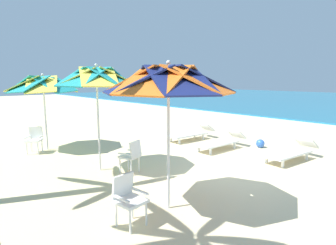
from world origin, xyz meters
The scene contains 11 objects.
ground_plane centered at (0.00, 0.00, 0.00)m, with size 80.00×80.00×0.00m, color beige.
beach_umbrella_0 centered at (0.38, -2.87, 2.40)m, with size 2.39×2.39×2.76m.
plastic_chair_0 centered at (0.37, -3.77, 0.50)m, with size 0.51×0.49×0.87m.
beach_umbrella_1 centered at (-2.47, -2.76, 2.46)m, with size 2.19×2.19×2.82m.
plastic_chair_1 centered at (-1.70, -2.26, 0.50)m, with size 0.58×0.56×0.87m.
beach_umbrella_2 centered at (-5.64, -3.05, 2.24)m, with size 2.39×2.39×2.61m.
plastic_chair_2 centered at (-5.51, -3.48, 0.50)m, with size 0.63×0.63×0.87m.
sun_lounger_0 centered at (0.60, 1.95, 0.28)m, with size 0.87×2.20×0.62m.
sun_lounger_1 centered at (-1.64, 1.47, 0.28)m, with size 0.71×2.17×0.62m.
sun_lounger_2 centered at (-3.34, 1.77, 0.28)m, with size 0.77×2.18×0.62m.
beach_ball centered at (-0.83, 2.69, 0.15)m, with size 0.30×0.30×0.30m, color blue.
Camera 1 is at (4.01, -6.18, 2.44)m, focal length 29.30 mm.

